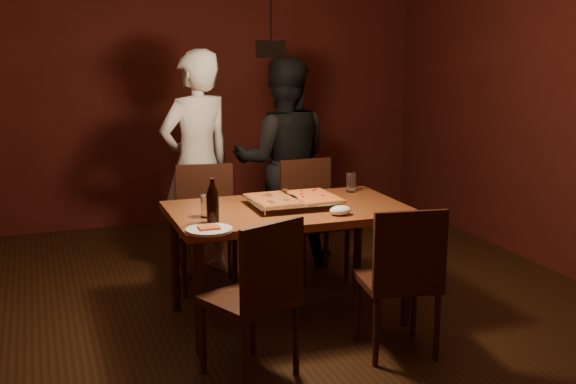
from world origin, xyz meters
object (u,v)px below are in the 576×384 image
object	(u,v)px
diner_dark	(283,161)
pendant_lamp	(271,47)
chair_far_left	(206,215)
chair_near_right	(403,268)
beer_bottle_a	(213,201)
plate_slice	(209,230)
diner_white	(197,164)
chair_near_left	(259,285)
beer_bottle_b	(212,203)
pizza_tray	(292,203)
dining_table	(288,218)
chair_far_right	(311,207)

from	to	relation	value
diner_dark	pendant_lamp	size ratio (longest dim) A/B	1.51
pendant_lamp	chair_far_left	bearing A→B (deg)	98.87
chair_near_right	beer_bottle_a	xyz separation A→B (m)	(-0.97, 0.52, 0.35)
plate_slice	diner_white	size ratio (longest dim) A/B	0.15
chair_near_left	plate_slice	bearing A→B (deg)	91.13
beer_bottle_a	diner_dark	bearing A→B (deg)	57.40
chair_near_right	beer_bottle_b	xyz separation A→B (m)	(-0.96, 0.56, 0.33)
chair_far_left	beer_bottle_b	size ratio (longest dim) A/B	2.03
diner_white	chair_near_left	bearing A→B (deg)	65.48
pizza_tray	pendant_lamp	bearing A→B (deg)	-135.80
chair_near_right	pizza_tray	world-z (taller)	chair_near_right
diner_white	chair_near_right	bearing A→B (deg)	90.08
dining_table	chair_far_right	world-z (taller)	chair_far_right
chair_far_left	beer_bottle_b	distance (m)	1.11
diner_white	pendant_lamp	xyz separation A→B (m)	(0.16, -1.34, 0.89)
chair_far_left	chair_near_right	distance (m)	1.78
plate_slice	pendant_lamp	bearing A→B (deg)	22.44
diner_white	pendant_lamp	world-z (taller)	pendant_lamp
pendant_lamp	chair_near_left	bearing A→B (deg)	-114.57
dining_table	diner_white	xyz separation A→B (m)	(-0.34, 1.12, 0.19)
beer_bottle_a	pendant_lamp	size ratio (longest dim) A/B	0.25
chair_near_left	beer_bottle_a	bearing A→B (deg)	78.87
chair_near_right	plate_slice	world-z (taller)	chair_near_right
chair_far_left	pizza_tray	distance (m)	0.93
beer_bottle_a	dining_table	bearing A→B (deg)	25.04
pizza_tray	beer_bottle_a	size ratio (longest dim) A/B	2.02
chair_near_left	pizza_tray	distance (m)	0.96
pizza_tray	diner_dark	xyz separation A→B (m)	(0.34, 1.18, 0.06)
diner_white	pendant_lamp	distance (m)	1.62
chair_near_left	pizza_tray	bearing A→B (deg)	35.55
diner_white	pizza_tray	bearing A→B (deg)	87.37
beer_bottle_b	diner_dark	world-z (taller)	diner_dark
pendant_lamp	diner_white	bearing A→B (deg)	96.90
beer_bottle_b	diner_dark	distance (m)	1.69
chair_near_left	diner_white	bearing A→B (deg)	63.32
chair_far_right	beer_bottle_a	xyz separation A→B (m)	(-1.02, -1.05, 0.35)
beer_bottle_b	pendant_lamp	xyz separation A→B (m)	(0.36, -0.01, 0.89)
chair_far_left	diner_white	size ratio (longest dim) A/B	0.28
beer_bottle_b	pizza_tray	bearing A→B (deg)	22.12
dining_table	chair_near_left	bearing A→B (deg)	-119.25
beer_bottle_b	diner_white	xyz separation A→B (m)	(0.20, 1.33, -0.00)
chair_near_left	pendant_lamp	distance (m)	1.37
dining_table	pizza_tray	xyz separation A→B (m)	(0.04, 0.02, 0.10)
chair_far_left	pendant_lamp	distance (m)	1.62
chair_far_right	beer_bottle_a	size ratio (longest dim) A/B	1.78
pizza_tray	chair_far_left	bearing A→B (deg)	111.19
chair_far_right	beer_bottle_a	distance (m)	1.50
pizza_tray	beer_bottle_b	size ratio (longest dim) A/B	2.30
beer_bottle_b	diner_white	distance (m)	1.35
plate_slice	diner_dark	bearing A→B (deg)	58.24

